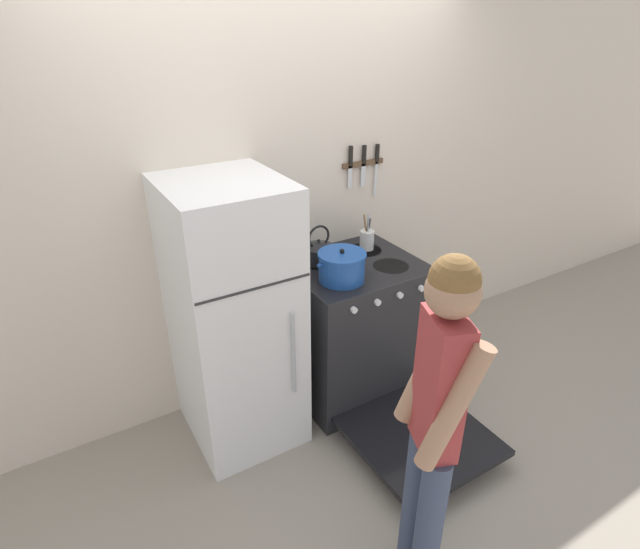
{
  "coord_description": "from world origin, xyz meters",
  "views": [
    {
      "loc": [
        -1.29,
        -2.6,
        2.26
      ],
      "look_at": [
        -0.03,
        -0.49,
        1.0
      ],
      "focal_mm": 28.0,
      "sensor_mm": 36.0,
      "label": 1
    }
  ],
  "objects": [
    {
      "name": "dutch_oven_pot",
      "position": [
        0.12,
        -0.48,
        1.01
      ],
      "size": [
        0.32,
        0.28,
        0.2
      ],
      "color": "#1E4C9E",
      "rests_on": "stove_range"
    },
    {
      "name": "refrigerator",
      "position": [
        -0.49,
        -0.33,
        0.78
      ],
      "size": [
        0.6,
        0.7,
        1.57
      ],
      "color": "white",
      "rests_on": "ground_plane"
    },
    {
      "name": "wall_knife_strip",
      "position": [
        0.58,
        -0.02,
        1.44
      ],
      "size": [
        0.31,
        0.03,
        0.36
      ],
      "color": "brown"
    },
    {
      "name": "stove_range",
      "position": [
        0.3,
        -0.38,
        0.46
      ],
      "size": [
        0.8,
        1.43,
        0.92
      ],
      "color": "#232326",
      "rests_on": "ground_plane"
    },
    {
      "name": "wall_back",
      "position": [
        0.0,
        0.03,
        1.27
      ],
      "size": [
        10.0,
        0.06,
        2.55
      ],
      "color": "beige",
      "rests_on": "ground_plane"
    },
    {
      "name": "tea_kettle",
      "position": [
        0.13,
        -0.21,
        0.99
      ],
      "size": [
        0.24,
        0.19,
        0.24
      ],
      "color": "black",
      "rests_on": "stove_range"
    },
    {
      "name": "utensil_jar",
      "position": [
        0.5,
        -0.2,
        0.99
      ],
      "size": [
        0.09,
        0.09,
        0.25
      ],
      "color": "silver",
      "rests_on": "stove_range"
    },
    {
      "name": "person",
      "position": [
        -0.18,
        -1.6,
        0.91
      ],
      "size": [
        0.33,
        0.38,
        1.6
      ],
      "rotation": [
        0.0,
        0.0,
        1.2
      ],
      "color": "#38425B",
      "rests_on": "ground_plane"
    },
    {
      "name": "ground_plane",
      "position": [
        0.0,
        0.0,
        0.0
      ],
      "size": [
        14.0,
        14.0,
        0.0
      ],
      "primitive_type": "plane",
      "color": "gray"
    }
  ]
}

